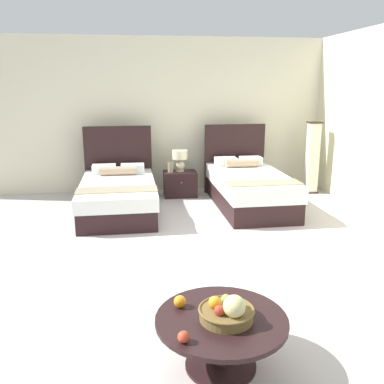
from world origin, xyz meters
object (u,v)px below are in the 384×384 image
(nightstand, at_px, (180,184))
(fruit_bowl, at_px, (228,311))
(vase, at_px, (171,167))
(bed_near_window, at_px, (118,193))
(bed_near_corner, at_px, (248,187))
(floor_lamp_corner, at_px, (312,158))
(loose_orange, at_px, (180,301))
(table_lamp, at_px, (180,158))
(loose_apple, at_px, (184,337))
(coffee_table, at_px, (221,329))

(nightstand, xyz_separation_m, fruit_bowl, (-0.21, -4.88, 0.24))
(vase, bearing_deg, fruit_bowl, -90.39)
(bed_near_window, bearing_deg, nightstand, 35.94)
(bed_near_corner, xyz_separation_m, floor_lamp_corner, (1.42, 0.72, 0.34))
(vase, relative_size, loose_orange, 2.02)
(bed_near_window, xyz_separation_m, table_lamp, (1.10, 0.82, 0.41))
(bed_near_corner, distance_m, nightstand, 1.34)
(bed_near_corner, relative_size, floor_lamp_corner, 1.63)
(table_lamp, relative_size, fruit_bowl, 0.98)
(vase, xyz_separation_m, loose_apple, (-0.37, -5.06, -0.11))
(loose_orange, relative_size, floor_lamp_corner, 0.07)
(bed_near_corner, bearing_deg, loose_orange, -112.44)
(loose_apple, height_order, floor_lamp_corner, floor_lamp_corner)
(nightstand, height_order, table_lamp, table_lamp)
(loose_orange, bearing_deg, coffee_table, -33.58)
(nightstand, bearing_deg, vase, -167.30)
(nightstand, relative_size, fruit_bowl, 1.48)
(fruit_bowl, relative_size, floor_lamp_corner, 0.30)
(bed_near_window, relative_size, table_lamp, 5.51)
(bed_near_window, distance_m, table_lamp, 1.43)
(bed_near_corner, height_order, fruit_bowl, bed_near_corner)
(loose_orange, bearing_deg, vase, 85.73)
(table_lamp, bearing_deg, fruit_bowl, -92.46)
(bed_near_corner, relative_size, vase, 11.83)
(vase, height_order, fruit_bowl, vase)
(bed_near_window, relative_size, floor_lamp_corner, 1.62)
(bed_near_window, distance_m, fruit_bowl, 4.19)
(vase, relative_size, fruit_bowl, 0.46)
(fruit_bowl, relative_size, loose_apple, 5.06)
(nightstand, relative_size, floor_lamp_corner, 0.44)
(nightstand, xyz_separation_m, coffee_table, (-0.24, -4.85, 0.07))
(coffee_table, xyz_separation_m, fruit_bowl, (0.03, -0.04, 0.17))
(bed_near_window, bearing_deg, floor_lamp_corner, 11.24)
(loose_apple, bearing_deg, vase, 85.82)
(nightstand, height_order, loose_apple, loose_apple)
(bed_near_window, height_order, loose_apple, bed_near_window)
(table_lamp, xyz_separation_m, fruit_bowl, (-0.21, -4.90, -0.23))
(nightstand, bearing_deg, coffee_table, -92.88)
(fruit_bowl, bearing_deg, table_lamp, 87.54)
(bed_near_corner, relative_size, fruit_bowl, 5.47)
(fruit_bowl, height_order, loose_apple, fruit_bowl)
(bed_near_corner, height_order, nightstand, bed_near_corner)
(vase, distance_m, loose_apple, 5.08)
(nightstand, distance_m, table_lamp, 0.48)
(table_lamp, height_order, vase, table_lamp)
(coffee_table, bearing_deg, fruit_bowl, -49.29)
(fruit_bowl, xyz_separation_m, floor_lamp_corner, (2.70, 4.80, 0.20))
(loose_orange, bearing_deg, nightstand, 83.60)
(loose_apple, distance_m, floor_lamp_corner, 5.87)
(bed_near_corner, xyz_separation_m, vase, (-1.25, 0.77, 0.23))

